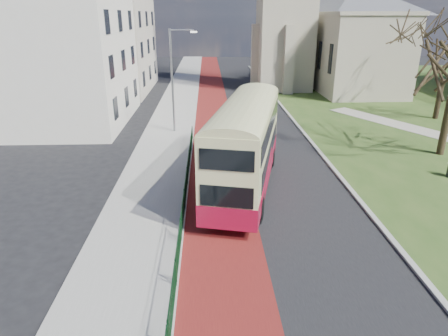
{
  "coord_description": "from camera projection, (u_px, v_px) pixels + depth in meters",
  "views": [
    {
      "loc": [
        -1.73,
        -13.97,
        9.13
      ],
      "look_at": [
        -0.96,
        4.46,
        2.0
      ],
      "focal_mm": 32.0,
      "sensor_mm": 36.0,
      "label": 1
    }
  ],
  "objects": [
    {
      "name": "kerb_east",
      "position": [
        292.0,
        118.0,
        37.09
      ],
      "size": [
        0.25,
        80.0,
        0.13
      ],
      "primitive_type": "cube",
      "color": "#999993",
      "rests_on": "ground"
    },
    {
      "name": "kerb_west",
      "position": [
        193.0,
        125.0,
        34.88
      ],
      "size": [
        0.25,
        120.0,
        0.13
      ],
      "primitive_type": "cube",
      "color": "#999993",
      "rests_on": "ground"
    },
    {
      "name": "street_block_far",
      "position": [
        107.0,
        43.0,
        49.17
      ],
      "size": [
        10.3,
        16.3,
        11.5
      ],
      "color": "#B7AD9A",
      "rests_on": "ground"
    },
    {
      "name": "pedestrian_railing",
      "position": [
        184.0,
        199.0,
        19.79
      ],
      "size": [
        0.07,
        24.0,
        1.12
      ],
      "color": "#0D3A1B",
      "rests_on": "ground"
    },
    {
      "name": "ground",
      "position": [
        252.0,
        252.0,
        16.38
      ],
      "size": [
        160.0,
        160.0,
        0.0
      ],
      "primitive_type": "plane",
      "color": "black",
      "rests_on": "ground"
    },
    {
      "name": "bus_lane",
      "position": [
        214.0,
        125.0,
        34.97
      ],
      "size": [
        3.4,
        120.0,
        0.01
      ],
      "primitive_type": "cube",
      "color": "#591414",
      "rests_on": "ground"
    },
    {
      "name": "pavement_west",
      "position": [
        170.0,
        125.0,
        34.8
      ],
      "size": [
        4.0,
        120.0,
        0.12
      ],
      "primitive_type": "cube",
      "color": "gray",
      "rests_on": "ground"
    },
    {
      "name": "street_block_near",
      "position": [
        63.0,
        47.0,
        33.99
      ],
      "size": [
        10.3,
        14.3,
        13.0
      ],
      "color": "silver",
      "rests_on": "ground"
    },
    {
      "name": "streetlamp",
      "position": [
        174.0,
        76.0,
        31.33
      ],
      "size": [
        2.13,
        0.18,
        8.0
      ],
      "color": "gray",
      "rests_on": "pavement_west"
    },
    {
      "name": "bus",
      "position": [
        246.0,
        142.0,
        21.44
      ],
      "size": [
        5.16,
        11.71,
        4.77
      ],
      "rotation": [
        0.0,
        0.0,
        -0.23
      ],
      "color": "maroon",
      "rests_on": "ground"
    },
    {
      "name": "road_carriageway",
      "position": [
        245.0,
        125.0,
        35.07
      ],
      "size": [
        9.0,
        120.0,
        0.01
      ],
      "primitive_type": "cube",
      "color": "black",
      "rests_on": "ground"
    }
  ]
}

